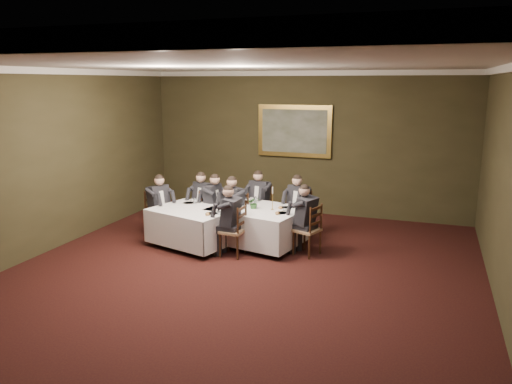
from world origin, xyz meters
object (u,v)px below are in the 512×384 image
Objects in this scene: diner_sec_backright at (235,216)px; chair_sec_endleft at (159,224)px; diner_main_endright at (307,229)px; diner_sec_backleft at (204,210)px; table_second at (194,224)px; chair_main_backleft at (260,218)px; chair_main_endright at (307,240)px; diner_sec_endright at (233,230)px; diner_main_backright at (298,214)px; candlestick at (272,201)px; centerpiece at (254,202)px; diner_main_endleft at (212,213)px; chair_sec_backright at (236,226)px; painting at (294,131)px; chair_main_backright at (299,224)px; chair_main_endleft at (212,223)px; table_main at (257,223)px; chair_sec_backleft at (205,220)px; diner_sec_endleft at (158,214)px; chair_sec_endright at (233,241)px; diner_main_backleft at (260,208)px.

diner_sec_backright is 1.67m from chair_sec_endleft.
diner_main_endright is 2.54m from diner_sec_backleft.
chair_main_backleft is at bearing 58.55° from table_second.
chair_main_endright is 1.71m from diner_sec_backright.
diner_sec_endright is at bearing 102.05° from chair_main_backleft.
diner_main_backright is at bearing -122.34° from diner_sec_backright.
centerpiece is at bearing -173.54° from candlestick.
centerpiece is (2.10, 0.16, 0.61)m from chair_sec_endleft.
diner_main_endleft is 0.33m from diner_sec_backleft.
diner_sec_backleft is (-2.46, 0.65, 0.00)m from diner_main_endright.
diner_sec_backleft is (-2.02, -0.37, 0.00)m from diner_main_backright.
chair_main_backleft is at bearing -76.97° from chair_sec_backright.
chair_main_backright is at bearing -71.61° from painting.
table_main is at bearing 85.72° from chair_main_endleft.
chair_sec_backleft reaches higher than table_second.
diner_main_endleft is (-0.81, -0.76, 0.23)m from chair_main_backleft.
chair_sec_endleft is 0.74× the size of diner_sec_endleft.
chair_main_endleft is at bearing 161.42° from chair_sec_backleft.
table_main is at bearing 67.25° from chair_main_backright.
diner_sec_endleft reaches higher than chair_main_backright.
chair_sec_endright reaches higher than table_second.
chair_sec_endleft is at bearing 76.14° from diner_sec_endright.
diner_main_backright is (0.94, -0.20, 0.00)m from diner_main_backleft.
chair_main_backright is at bearing 115.51° from diner_main_endleft.
chair_main_backleft is at bearing 4.63° from chair_sec_endright.
diner_main_endright is 5.22× the size of centerpiece.
painting is at bearing 96.62° from candlestick.
candlestick reaches higher than chair_sec_backright.
diner_sec_backright is (0.64, 0.66, 0.06)m from table_second.
chair_main_backright and chair_sec_backright have the same top height.
diner_sec_backright is (-1.65, 0.41, 0.23)m from chair_main_endright.
diner_main_backleft is 1.35× the size of chair_sec_endright.
chair_main_endleft is at bearing 25.25° from diner_sec_backright.
diner_main_endright is at bearing 112.76° from chair_sec_endleft.
diner_sec_backleft is at bearing 15.46° from chair_sec_backright.
chair_sec_backleft is at bearing 162.57° from table_main.
table_second is at bearing -109.91° from painting.
painting reaches higher than chair_main_endleft.
chair_sec_endright is at bearing -124.64° from candlestick.
chair_main_backright is at bearing 50.36° from table_main.
diner_sec_backright reaches higher than chair_main_endright.
diner_sec_endleft is at bearing 56.87° from diner_sec_backleft.
painting is (0.21, 3.54, 1.77)m from chair_sec_endright.
diner_main_endright is (1.37, -1.23, 0.23)m from chair_main_backleft.
chair_sec_backright is 0.74× the size of diner_sec_endright.
chair_main_endleft is 0.74× the size of diner_sec_endleft.
diner_sec_backleft and diner_sec_backright have the same top height.
diner_main_endright is 1.00× the size of diner_sec_backright.
table_second is 1.88× the size of chair_sec_backright.
chair_sec_backright is 1.00× the size of chair_sec_endright.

